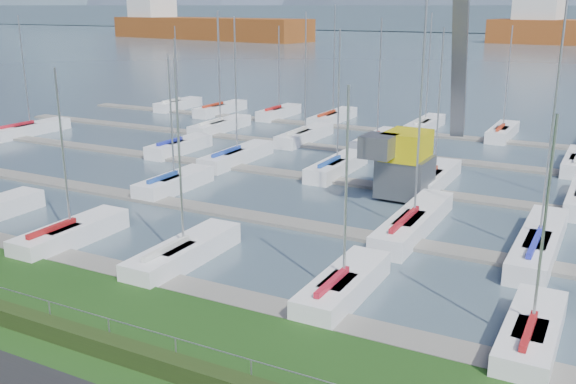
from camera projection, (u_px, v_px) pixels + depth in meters
The scene contains 6 objects.
hedge at pixel (124, 351), 22.54m from camera, with size 80.00×0.70×0.70m, color #223212.
fence at pixel (130, 325), 22.64m from camera, with size 0.04×0.04×80.00m, color #9B9EA4.
docks at pixel (381, 187), 45.11m from camera, with size 90.00×41.60×0.25m.
crane at pixel (421, 112), 41.99m from camera, with size 5.36×13.24×22.35m.
cargo_ship_west at pixel (199, 28), 244.97m from camera, with size 89.21×32.42×21.50m.
sailboat_fleet at pixel (391, 100), 46.53m from camera, with size 75.81×49.73×13.56m.
Camera 1 is at (14.48, -15.44, 12.05)m, focal length 40.00 mm.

